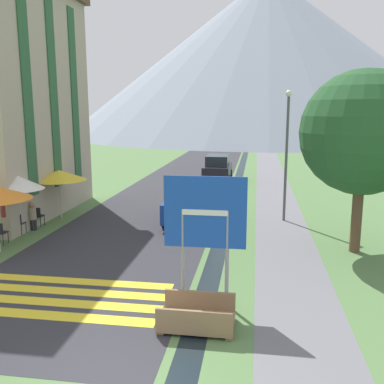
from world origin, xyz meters
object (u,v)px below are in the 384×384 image
object	(u,v)px
parked_car_near	(190,202)
person_standing_terrace	(5,215)
parked_car_far	(218,168)
streetlamp	(287,146)
tree_by_path	(363,133)
cafe_chair_middle	(18,222)
person_seated_near	(32,215)
cafe_chair_far_left	(37,215)
cafe_umbrella_middle_white	(18,183)
footbridge	(197,318)
cafe_umbrella_rear_yellow	(59,175)
road_sign	(205,222)

from	to	relation	value
parked_car_near	person_standing_terrace	distance (m)	7.53
parked_car_far	person_standing_terrace	size ratio (longest dim) A/B	2.56
streetlamp	tree_by_path	distance (m)	4.67
parked_car_near	cafe_chair_middle	bearing A→B (deg)	-155.47
cafe_chair_middle	person_seated_near	distance (m)	0.72
cafe_chair_far_left	person_seated_near	distance (m)	0.56
person_standing_terrace	parked_car_near	bearing A→B (deg)	28.92
cafe_chair_middle	streetlamp	world-z (taller)	streetlamp
cafe_chair_far_left	person_standing_terrace	bearing A→B (deg)	-114.44
parked_car_near	cafe_chair_far_left	distance (m)	6.57
parked_car_far	cafe_umbrella_middle_white	xyz separation A→B (m)	(-6.53, -14.53, 1.22)
footbridge	streetlamp	world-z (taller)	streetlamp
cafe_umbrella_middle_white	parked_car_near	bearing A→B (deg)	25.43
tree_by_path	cafe_umbrella_rear_yellow	bearing A→B (deg)	166.74
cafe_umbrella_middle_white	cafe_umbrella_rear_yellow	world-z (taller)	cafe_umbrella_middle_white
tree_by_path	road_sign	bearing A→B (deg)	-133.62
cafe_chair_middle	cafe_umbrella_rear_yellow	distance (m)	3.15
parked_car_near	streetlamp	xyz separation A→B (m)	(4.15, 0.89, 2.46)
cafe_umbrella_rear_yellow	cafe_umbrella_middle_white	bearing A→B (deg)	-97.92
road_sign	cafe_umbrella_rear_yellow	size ratio (longest dim) A/B	1.37
cafe_umbrella_middle_white	tree_by_path	world-z (taller)	tree_by_path
cafe_chair_far_left	person_seated_near	bearing A→B (deg)	-97.99
parked_car_near	person_seated_near	size ratio (longest dim) A/B	3.29
parked_car_near	cafe_umbrella_middle_white	world-z (taller)	cafe_umbrella_middle_white
footbridge	parked_car_far	xyz separation A→B (m)	(-1.42, 20.79, 0.68)
cafe_umbrella_rear_yellow	cafe_chair_far_left	bearing A→B (deg)	-103.01
cafe_chair_far_left	parked_car_near	bearing A→B (deg)	-0.45
cafe_umbrella_middle_white	person_standing_terrace	xyz separation A→B (m)	(-0.24, -0.62, -1.15)
footbridge	cafe_umbrella_middle_white	bearing A→B (deg)	141.80
parked_car_near	person_standing_terrace	bearing A→B (deg)	-151.08
parked_car_near	parked_car_far	xyz separation A→B (m)	(0.18, 11.51, 0.00)
road_sign	footbridge	size ratio (longest dim) A/B	1.96
parked_car_near	person_seated_near	xyz separation A→B (m)	(-6.24, -2.30, -0.25)
person_seated_near	streetlamp	xyz separation A→B (m)	(10.39, 3.19, 2.70)
cafe_chair_middle	cafe_chair_far_left	bearing A→B (deg)	99.77
cafe_chair_middle	cafe_umbrella_middle_white	xyz separation A→B (m)	(0.14, -0.06, 1.61)
cafe_umbrella_middle_white	cafe_umbrella_rear_yellow	size ratio (longest dim) A/B	0.99
road_sign	cafe_umbrella_middle_white	world-z (taller)	road_sign
cafe_chair_middle	cafe_umbrella_rear_yellow	bearing A→B (deg)	97.16
cafe_chair_far_left	person_seated_near	world-z (taller)	person_seated_near
footbridge	cafe_chair_far_left	world-z (taller)	cafe_chair_far_left
person_seated_near	streetlamp	distance (m)	11.20
tree_by_path	parked_car_near	bearing A→B (deg)	153.67
streetlamp	person_standing_terrace	bearing A→B (deg)	-157.12
parked_car_far	person_seated_near	world-z (taller)	parked_car_far
footbridge	cafe_umbrella_rear_yellow	distance (m)	11.92
cafe_chair_far_left	cafe_umbrella_rear_yellow	bearing A→B (deg)	60.91
person_seated_near	parked_car_near	bearing A→B (deg)	20.26
road_sign	cafe_chair_far_left	distance (m)	10.30
person_standing_terrace	streetlamp	size ratio (longest dim) A/B	0.29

